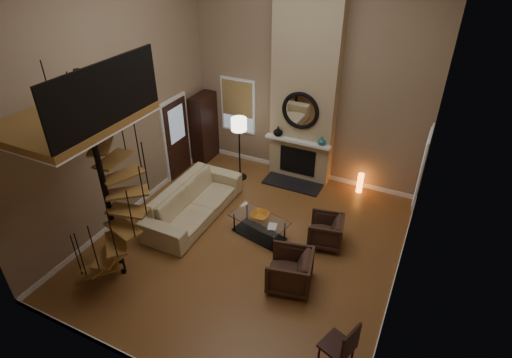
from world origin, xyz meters
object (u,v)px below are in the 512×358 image
at_px(armchair_far, 294,271).
at_px(floor_lamp, 239,129).
at_px(hutch, 204,128).
at_px(armchair_near, 329,231).
at_px(sofa, 194,201).
at_px(side_chair, 342,346).
at_px(coffee_table, 259,225).
at_px(accent_lamp, 360,183).

xyz_separation_m(armchair_far, floor_lamp, (-2.67, 2.96, 1.06)).
height_order(hutch, armchair_near, hutch).
distance_m(sofa, floor_lamp, 2.19).
bearing_deg(armchair_near, armchair_far, -21.19).
bearing_deg(sofa, hutch, 25.88).
relative_size(hutch, side_chair, 1.97).
relative_size(sofa, coffee_table, 2.01).
height_order(sofa, armchair_far, sofa).
relative_size(coffee_table, accent_lamp, 2.55).
bearing_deg(accent_lamp, sofa, -140.43).
bearing_deg(accent_lamp, side_chair, -79.54).
bearing_deg(sofa, side_chair, -119.62).
bearing_deg(sofa, armchair_near, -83.81).
distance_m(accent_lamp, side_chair, 5.03).
distance_m(armchair_far, coffee_table, 1.58).
distance_m(armchair_near, floor_lamp, 3.48).
bearing_deg(sofa, floor_lamp, -5.38).
relative_size(armchair_far, accent_lamp, 1.53).
distance_m(hutch, accent_lamp, 4.46).
distance_m(armchair_far, side_chair, 1.80).
distance_m(hutch, sofa, 2.80).
distance_m(floor_lamp, accent_lamp, 3.31).
relative_size(sofa, armchair_far, 3.36).
bearing_deg(side_chair, coffee_table, 136.79).
height_order(floor_lamp, accent_lamp, floor_lamp).
distance_m(hutch, armchair_near, 4.82).
height_order(armchair_far, side_chair, side_chair).
relative_size(armchair_far, floor_lamp, 0.48).
distance_m(sofa, coffee_table, 1.65).
distance_m(coffee_table, accent_lamp, 3.05).
bearing_deg(accent_lamp, hutch, -177.76).
bearing_deg(hutch, armchair_near, -26.22).
relative_size(hutch, sofa, 0.69).
height_order(armchair_near, armchair_far, armchair_far).
relative_size(armchair_near, accent_lamp, 1.32).
height_order(floor_lamp, side_chair, floor_lamp).
bearing_deg(armchair_near, sofa, -94.93).
bearing_deg(floor_lamp, coffee_table, -52.59).
bearing_deg(coffee_table, floor_lamp, 127.41).
height_order(armchair_near, floor_lamp, floor_lamp).
bearing_deg(floor_lamp, sofa, -95.10).
relative_size(hutch, floor_lamp, 1.11).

